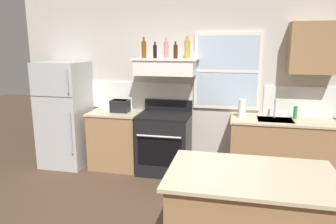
{
  "coord_description": "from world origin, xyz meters",
  "views": [
    {
      "loc": [
        0.79,
        -2.65,
        1.96
      ],
      "look_at": [
        -0.05,
        1.2,
        1.1
      ],
      "focal_mm": 33.66,
      "sensor_mm": 36.0,
      "label": 1
    }
  ],
  "objects_px": {
    "refrigerator": "(65,114)",
    "kitchen_island": "(249,223)",
    "bottle_amber_wine": "(144,49)",
    "paper_towel_roll": "(242,109)",
    "bottle_balsamic_dark": "(155,51)",
    "stove_range": "(164,143)",
    "bottle_brown_stout": "(176,51)",
    "bottle_rose_pink": "(166,50)",
    "toaster": "(120,106)",
    "bottle_champagne_gold_foil": "(187,49)",
    "dish_soap_bottle": "(295,112)"
  },
  "relations": [
    {
      "from": "toaster",
      "to": "bottle_balsamic_dark",
      "type": "height_order",
      "value": "bottle_balsamic_dark"
    },
    {
      "from": "stove_range",
      "to": "bottle_amber_wine",
      "type": "xyz_separation_m",
      "value": [
        -0.33,
        0.09,
        1.41
      ]
    },
    {
      "from": "bottle_rose_pink",
      "to": "toaster",
      "type": "bearing_deg",
      "value": -175.37
    },
    {
      "from": "paper_towel_roll",
      "to": "dish_soap_bottle",
      "type": "xyz_separation_m",
      "value": [
        0.74,
        0.1,
        -0.04
      ]
    },
    {
      "from": "bottle_amber_wine",
      "to": "bottle_champagne_gold_foil",
      "type": "bearing_deg",
      "value": 0.16
    },
    {
      "from": "stove_range",
      "to": "bottle_rose_pink",
      "type": "height_order",
      "value": "bottle_rose_pink"
    },
    {
      "from": "bottle_rose_pink",
      "to": "refrigerator",
      "type": "bearing_deg",
      "value": -176.07
    },
    {
      "from": "bottle_balsamic_dark",
      "to": "paper_towel_roll",
      "type": "relative_size",
      "value": 0.89
    },
    {
      "from": "bottle_champagne_gold_foil",
      "to": "paper_towel_roll",
      "type": "xyz_separation_m",
      "value": [
        0.82,
        -0.06,
        -0.84
      ]
    },
    {
      "from": "refrigerator",
      "to": "bottle_balsamic_dark",
      "type": "relative_size",
      "value": 6.99
    },
    {
      "from": "bottle_amber_wine",
      "to": "bottle_rose_pink",
      "type": "height_order",
      "value": "bottle_amber_wine"
    },
    {
      "from": "stove_range",
      "to": "paper_towel_roll",
      "type": "height_order",
      "value": "paper_towel_roll"
    },
    {
      "from": "bottle_balsamic_dark",
      "to": "paper_towel_roll",
      "type": "xyz_separation_m",
      "value": [
        1.3,
        -0.04,
        -0.8
      ]
    },
    {
      "from": "refrigerator",
      "to": "bottle_brown_stout",
      "type": "height_order",
      "value": "bottle_brown_stout"
    },
    {
      "from": "toaster",
      "to": "bottle_brown_stout",
      "type": "distance_m",
      "value": 1.21
    },
    {
      "from": "bottle_rose_pink",
      "to": "bottle_balsamic_dark",
      "type": "bearing_deg",
      "value": -175.01
    },
    {
      "from": "bottle_balsamic_dark",
      "to": "bottle_champagne_gold_foil",
      "type": "relative_size",
      "value": 0.74
    },
    {
      "from": "paper_towel_roll",
      "to": "dish_soap_bottle",
      "type": "relative_size",
      "value": 1.5
    },
    {
      "from": "refrigerator",
      "to": "bottle_brown_stout",
      "type": "xyz_separation_m",
      "value": [
        1.8,
        0.08,
        1.01
      ]
    },
    {
      "from": "refrigerator",
      "to": "bottle_balsamic_dark",
      "type": "distance_m",
      "value": 1.8
    },
    {
      "from": "dish_soap_bottle",
      "to": "toaster",
      "type": "bearing_deg",
      "value": -177.68
    },
    {
      "from": "bottle_amber_wine",
      "to": "bottle_champagne_gold_foil",
      "type": "distance_m",
      "value": 0.66
    },
    {
      "from": "refrigerator",
      "to": "bottle_amber_wine",
      "type": "xyz_separation_m",
      "value": [
        1.32,
        0.12,
        1.04
      ]
    },
    {
      "from": "refrigerator",
      "to": "toaster",
      "type": "relative_size",
      "value": 5.65
    },
    {
      "from": "bottle_amber_wine",
      "to": "kitchen_island",
      "type": "xyz_separation_m",
      "value": [
        1.54,
        -2.08,
        -1.42
      ]
    },
    {
      "from": "toaster",
      "to": "bottle_balsamic_dark",
      "type": "xyz_separation_m",
      "value": [
        0.56,
        0.04,
        0.84
      ]
    },
    {
      "from": "refrigerator",
      "to": "kitchen_island",
      "type": "bearing_deg",
      "value": -34.58
    },
    {
      "from": "paper_towel_roll",
      "to": "bottle_balsamic_dark",
      "type": "bearing_deg",
      "value": 178.28
    },
    {
      "from": "bottle_rose_pink",
      "to": "paper_towel_roll",
      "type": "distance_m",
      "value": 1.4
    },
    {
      "from": "toaster",
      "to": "bottle_champagne_gold_foil",
      "type": "xyz_separation_m",
      "value": [
        1.04,
        0.06,
        0.87
      ]
    },
    {
      "from": "dish_soap_bottle",
      "to": "bottle_balsamic_dark",
      "type": "bearing_deg",
      "value": -178.29
    },
    {
      "from": "toaster",
      "to": "stove_range",
      "type": "height_order",
      "value": "toaster"
    },
    {
      "from": "bottle_amber_wine",
      "to": "bottle_rose_pink",
      "type": "bearing_deg",
      "value": -0.28
    },
    {
      "from": "bottle_rose_pink",
      "to": "bottle_champagne_gold_foil",
      "type": "distance_m",
      "value": 0.31
    },
    {
      "from": "bottle_amber_wine",
      "to": "bottle_rose_pink",
      "type": "distance_m",
      "value": 0.34
    },
    {
      "from": "toaster",
      "to": "bottle_rose_pink",
      "type": "relative_size",
      "value": 0.99
    },
    {
      "from": "stove_range",
      "to": "bottle_balsamic_dark",
      "type": "height_order",
      "value": "bottle_balsamic_dark"
    },
    {
      "from": "paper_towel_roll",
      "to": "dish_soap_bottle",
      "type": "distance_m",
      "value": 0.75
    },
    {
      "from": "toaster",
      "to": "bottle_amber_wine",
      "type": "relative_size",
      "value": 0.96
    },
    {
      "from": "refrigerator",
      "to": "kitchen_island",
      "type": "height_order",
      "value": "refrigerator"
    },
    {
      "from": "bottle_balsamic_dark",
      "to": "dish_soap_bottle",
      "type": "height_order",
      "value": "bottle_balsamic_dark"
    },
    {
      "from": "paper_towel_roll",
      "to": "dish_soap_bottle",
      "type": "height_order",
      "value": "paper_towel_roll"
    },
    {
      "from": "toaster",
      "to": "paper_towel_roll",
      "type": "distance_m",
      "value": 1.86
    },
    {
      "from": "refrigerator",
      "to": "bottle_rose_pink",
      "type": "relative_size",
      "value": 5.58
    },
    {
      "from": "bottle_brown_stout",
      "to": "paper_towel_roll",
      "type": "relative_size",
      "value": 0.91
    },
    {
      "from": "bottle_amber_wine",
      "to": "toaster",
      "type": "bearing_deg",
      "value": -171.05
    },
    {
      "from": "stove_range",
      "to": "bottle_champagne_gold_foil",
      "type": "relative_size",
      "value": 3.38
    },
    {
      "from": "bottle_amber_wine",
      "to": "paper_towel_roll",
      "type": "distance_m",
      "value": 1.69
    },
    {
      "from": "bottle_rose_pink",
      "to": "bottle_champagne_gold_foil",
      "type": "xyz_separation_m",
      "value": [
        0.31,
        0.0,
        0.01
      ]
    },
    {
      "from": "refrigerator",
      "to": "stove_range",
      "type": "height_order",
      "value": "refrigerator"
    }
  ]
}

